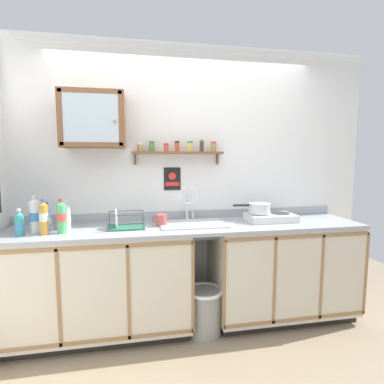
# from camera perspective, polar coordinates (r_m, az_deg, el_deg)

# --- Properties ---
(floor) EXTENTS (6.20, 6.20, 0.00)m
(floor) POSITION_cam_1_polar(r_m,az_deg,el_deg) (2.85, 0.70, -26.53)
(floor) COLOR gray
(floor) RESTS_ON ground
(back_wall) EXTENTS (3.80, 0.07, 2.64)m
(back_wall) POSITION_cam_1_polar(r_m,az_deg,el_deg) (2.99, -1.51, 2.15)
(back_wall) COLOR white
(back_wall) RESTS_ON ground
(lower_cabinet_run) EXTENTS (1.57, 0.63, 0.92)m
(lower_cabinet_run) POSITION_cam_1_polar(r_m,az_deg,el_deg) (2.85, -17.25, -16.30)
(lower_cabinet_run) COLOR black
(lower_cabinet_run) RESTS_ON ground
(lower_cabinet_run_right) EXTENTS (1.37, 0.63, 0.92)m
(lower_cabinet_run_right) POSITION_cam_1_polar(r_m,az_deg,el_deg) (3.15, 16.64, -14.05)
(lower_cabinet_run_right) COLOR black
(lower_cabinet_run_right) RESTS_ON ground
(countertop) EXTENTS (3.16, 0.65, 0.03)m
(countertop) POSITION_cam_1_polar(r_m,az_deg,el_deg) (2.72, -0.37, -6.63)
(countertop) COLOR #9EA3A8
(countertop) RESTS_ON lower_cabinet_run
(backsplash) EXTENTS (3.16, 0.02, 0.08)m
(backsplash) POSITION_cam_1_polar(r_m,az_deg,el_deg) (3.00, -1.39, -4.33)
(backsplash) COLOR #9EA3A8
(backsplash) RESTS_ON countertop
(sink) EXTENTS (0.59, 0.44, 0.45)m
(sink) POSITION_cam_1_polar(r_m,az_deg,el_deg) (2.76, 0.00, -6.28)
(sink) COLOR silver
(sink) RESTS_ON countertop
(hot_plate_stove) EXTENTS (0.45, 0.28, 0.07)m
(hot_plate_stove) POSITION_cam_1_polar(r_m,az_deg,el_deg) (2.98, 14.73, -4.69)
(hot_plate_stove) COLOR silver
(hot_plate_stove) RESTS_ON countertop
(saucepan) EXTENTS (0.36, 0.21, 0.10)m
(saucepan) POSITION_cam_1_polar(r_m,az_deg,el_deg) (2.94, 12.64, -2.96)
(saucepan) COLOR silver
(saucepan) RESTS_ON hot_plate_stove
(bottle_juice_amber_0) EXTENTS (0.07, 0.07, 0.29)m
(bottle_juice_amber_0) POSITION_cam_1_polar(r_m,az_deg,el_deg) (2.63, -26.39, -4.41)
(bottle_juice_amber_0) COLOR gold
(bottle_juice_amber_0) RESTS_ON countertop
(bottle_water_clear_1) EXTENTS (0.07, 0.07, 0.25)m
(bottle_water_clear_1) POSITION_cam_1_polar(r_m,az_deg,el_deg) (2.75, -22.85, -4.37)
(bottle_water_clear_1) COLOR silver
(bottle_water_clear_1) RESTS_ON countertop
(bottle_opaque_white_2) EXTENTS (0.08, 0.08, 0.30)m
(bottle_opaque_white_2) POSITION_cam_1_polar(r_m,az_deg,el_deg) (2.75, -27.79, -3.97)
(bottle_opaque_white_2) COLOR white
(bottle_opaque_white_2) RESTS_ON countertop
(bottle_soda_green_3) EXTENTS (0.07, 0.07, 0.28)m
(bottle_soda_green_3) POSITION_cam_1_polar(r_m,az_deg,el_deg) (2.63, -23.63, -4.39)
(bottle_soda_green_3) COLOR #4CB266
(bottle_soda_green_3) RESTS_ON countertop
(bottle_water_blue_4) EXTENTS (0.08, 0.08, 0.23)m
(bottle_water_blue_4) POSITION_cam_1_polar(r_m,az_deg,el_deg) (2.81, -25.93, -4.45)
(bottle_water_blue_4) COLOR #8CB7E0
(bottle_water_blue_4) RESTS_ON countertop
(bottle_detergent_teal_5) EXTENTS (0.07, 0.07, 0.21)m
(bottle_detergent_teal_5) POSITION_cam_1_polar(r_m,az_deg,el_deg) (2.70, -30.01, -5.29)
(bottle_detergent_teal_5) COLOR teal
(bottle_detergent_teal_5) RESTS_ON countertop
(dish_rack) EXTENTS (0.32, 0.23, 0.17)m
(dish_rack) POSITION_cam_1_polar(r_m,az_deg,el_deg) (2.67, -12.76, -6.12)
(dish_rack) COLOR #26664C
(dish_rack) RESTS_ON countertop
(mug) EXTENTS (0.13, 0.09, 0.10)m
(mug) POSITION_cam_1_polar(r_m,az_deg,el_deg) (2.70, -5.90, -5.32)
(mug) COLOR #B24C47
(mug) RESTS_ON countertop
(wall_cabinet) EXTENTS (0.54, 0.31, 0.49)m
(wall_cabinet) POSITION_cam_1_polar(r_m,az_deg,el_deg) (2.82, -18.28, 12.91)
(wall_cabinet) COLOR brown
(spice_shelf) EXTENTS (0.87, 0.14, 0.23)m
(spice_shelf) POSITION_cam_1_polar(r_m,az_deg,el_deg) (2.88, -2.69, 7.81)
(spice_shelf) COLOR brown
(warning_sign) EXTENTS (0.16, 0.01, 0.22)m
(warning_sign) POSITION_cam_1_polar(r_m,az_deg,el_deg) (2.94, -3.78, 2.49)
(warning_sign) COLOR black
(trash_bin) EXTENTS (0.33, 0.33, 0.41)m
(trash_bin) POSITION_cam_1_polar(r_m,az_deg,el_deg) (2.85, 2.40, -21.57)
(trash_bin) COLOR gray
(trash_bin) RESTS_ON ground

